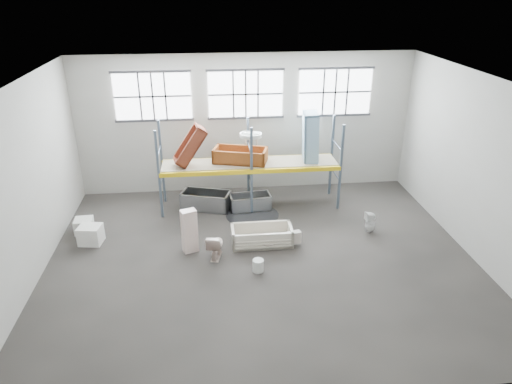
{
  "coord_description": "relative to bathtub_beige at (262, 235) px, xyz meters",
  "views": [
    {
      "loc": [
        -1.35,
        -11.2,
        7.25
      ],
      "look_at": [
        0.0,
        1.5,
        1.4
      ],
      "focal_mm": 32.63,
      "sensor_mm": 36.0,
      "label": 1
    }
  ],
  "objects": [
    {
      "name": "window_left",
      "position": [
        -3.3,
        4.11,
        3.33
      ],
      "size": [
        2.6,
        0.04,
        1.6
      ],
      "primitive_type": "cube",
      "color": "white",
      "rests_on": "wall_back"
    },
    {
      "name": "wet_patch",
      "position": [
        -0.1,
        1.87,
        -0.27
      ],
      "size": [
        1.8,
        1.8,
        0.0
      ],
      "primitive_type": "cylinder",
      "color": "black",
      "rests_on": "floor"
    },
    {
      "name": "blue_tub_upright",
      "position": [
        1.96,
        2.7,
        2.13
      ],
      "size": [
        0.63,
        0.86,
        1.74
      ],
      "primitive_type": null,
      "rotation": [
        0.0,
        1.54,
        -0.1
      ],
      "color": "#80A9C6",
      "rests_on": "shelf_deck"
    },
    {
      "name": "steel_tub_right",
      "position": [
        -0.12,
        2.37,
        -0.01
      ],
      "size": [
        1.45,
        0.78,
        0.51
      ],
      "primitive_type": null,
      "rotation": [
        0.0,
        0.0,
        0.1
      ],
      "color": "#B9BCC0",
      "rests_on": "floor"
    },
    {
      "name": "rust_tub_tilted",
      "position": [
        -2.07,
        2.6,
        2.03
      ],
      "size": [
        1.24,
        0.85,
        1.39
      ],
      "primitive_type": null,
      "rotation": [
        0.0,
        -0.96,
        0.17
      ],
      "color": "maroon",
      "rests_on": "shelf_deck"
    },
    {
      "name": "floor",
      "position": [
        -0.1,
        -0.83,
        -0.32
      ],
      "size": [
        12.0,
        10.0,
        0.1
      ],
      "primitive_type": "cube",
      "color": "#49433F",
      "rests_on": "ground"
    },
    {
      "name": "toilet_beige",
      "position": [
        -1.39,
        -0.61,
        0.11
      ],
      "size": [
        0.59,
        0.82,
        0.75
      ],
      "primitive_type": "imported",
      "rotation": [
        0.0,
        0.0,
        2.9
      ],
      "color": "beige",
      "rests_on": "floor"
    },
    {
      "name": "shelf_deck",
      "position": [
        -0.1,
        2.67,
        1.31
      ],
      "size": [
        5.9,
        1.1,
        0.03
      ],
      "primitive_type": "cube",
      "color": "gray",
      "rests_on": "floor"
    },
    {
      "name": "rack_upright_ma",
      "position": [
        -0.1,
        2.07,
        1.23
      ],
      "size": [
        0.08,
        0.08,
        3.0
      ],
      "primitive_type": "cube",
      "color": "slate",
      "rests_on": "floor"
    },
    {
      "name": "rack_upright_ra",
      "position": [
        2.9,
        2.07,
        1.23
      ],
      "size": [
        0.08,
        0.08,
        3.0
      ],
      "primitive_type": "cube",
      "color": "slate",
      "rests_on": "floor"
    },
    {
      "name": "rack_beam_back",
      "position": [
        -0.1,
        3.27,
        1.23
      ],
      "size": [
        6.0,
        0.1,
        0.14
      ],
      "primitive_type": "cube",
      "color": "yellow",
      "rests_on": "floor"
    },
    {
      "name": "window_right",
      "position": [
        3.1,
        4.11,
        3.33
      ],
      "size": [
        2.6,
        0.04,
        1.6
      ],
      "primitive_type": "cube",
      "color": "white",
      "rests_on": "wall_back"
    },
    {
      "name": "wall_back",
      "position": [
        -0.1,
        4.22,
        2.23
      ],
      "size": [
        12.0,
        0.1,
        5.0
      ],
      "primitive_type": "cube",
      "color": "#A7A399",
      "rests_on": "ground"
    },
    {
      "name": "cistern_tall",
      "position": [
        -2.12,
        -0.2,
        0.39
      ],
      "size": [
        0.5,
        0.41,
        1.32
      ],
      "primitive_type": "cube",
      "rotation": [
        0.0,
        0.0,
        0.35
      ],
      "color": "beige",
      "rests_on": "floor"
    },
    {
      "name": "bucket",
      "position": [
        -0.27,
        -1.45,
        -0.09
      ],
      "size": [
        0.36,
        0.36,
        0.35
      ],
      "primitive_type": "cylinder",
      "rotation": [
        0.0,
        0.0,
        0.22
      ],
      "color": "silver",
      "rests_on": "floor"
    },
    {
      "name": "rack_beam_front",
      "position": [
        -0.1,
        2.07,
        1.23
      ],
      "size": [
        6.0,
        0.1,
        0.14
      ],
      "primitive_type": "cube",
      "color": "yellow",
      "rests_on": "floor"
    },
    {
      "name": "rack_upright_rb",
      "position": [
        2.9,
        3.27,
        1.23
      ],
      "size": [
        0.08,
        0.08,
        3.0
      ],
      "primitive_type": "cube",
      "color": "slate",
      "rests_on": "floor"
    },
    {
      "name": "wall_left",
      "position": [
        -6.15,
        -0.83,
        2.23
      ],
      "size": [
        0.1,
        10.0,
        5.0
      ],
      "primitive_type": "cube",
      "color": "#B7B4AA",
      "rests_on": "ground"
    },
    {
      "name": "ceiling",
      "position": [
        -0.1,
        -0.83,
        4.78
      ],
      "size": [
        12.0,
        10.0,
        0.1
      ],
      "primitive_type": "cube",
      "color": "silver",
      "rests_on": "ground"
    },
    {
      "name": "sink_in_tub",
      "position": [
        0.15,
        -0.3,
        -0.11
      ],
      "size": [
        0.61,
        0.61,
        0.16
      ],
      "primitive_type": "imported",
      "rotation": [
        0.0,
        0.0,
        -0.4
      ],
      "color": "beige",
      "rests_on": "bathtub_beige"
    },
    {
      "name": "rack_upright_mb",
      "position": [
        -0.1,
        3.27,
        1.23
      ],
      "size": [
        0.08,
        0.08,
        3.0
      ],
      "primitive_type": "cube",
      "color": "slate",
      "rests_on": "floor"
    },
    {
      "name": "sink_on_shelf",
      "position": [
        -0.09,
        2.44,
        1.83
      ],
      "size": [
        0.82,
        0.68,
        0.65
      ],
      "primitive_type": "imported",
      "rotation": [
        0.0,
        0.0,
        -0.17
      ],
      "color": "white",
      "rests_on": "rust_tub_flat"
    },
    {
      "name": "window_mid",
      "position": [
        -0.1,
        4.11,
        3.33
      ],
      "size": [
        2.6,
        0.04,
        1.6
      ],
      "primitive_type": "cube",
      "color": "white",
      "rests_on": "wall_back"
    },
    {
      "name": "cistern_spare",
      "position": [
        0.94,
        -0.23,
        0.01
      ],
      "size": [
        0.43,
        0.27,
        0.37
      ],
      "primitive_type": "cube",
      "rotation": [
        0.0,
        0.0,
        0.23
      ],
      "color": "beige",
      "rests_on": "bathtub_beige"
    },
    {
      "name": "rack_upright_lb",
      "position": [
        -3.1,
        3.27,
        1.23
      ],
      "size": [
        0.08,
        0.08,
        3.0
      ],
      "primitive_type": "cube",
      "color": "slate",
      "rests_on": "floor"
    },
    {
      "name": "wall_right",
      "position": [
        5.95,
        -0.83,
        2.23
      ],
      "size": [
        0.1,
        10.0,
        5.0
      ],
      "primitive_type": "cube",
      "color": "#B7B4AA",
      "rests_on": "ground"
    },
    {
      "name": "carton_near",
      "position": [
        -5.11,
        0.57,
        0.01
      ],
      "size": [
        0.73,
        0.66,
        0.56
      ],
      "primitive_type": "cube",
      "rotation": [
        0.0,
        0.0,
        -0.16
      ],
      "color": "white",
      "rests_on": "floor"
    },
    {
      "name": "bathtub_beige",
      "position": [
        0.0,
        0.0,
        0.0
      ],
      "size": [
        1.82,
        0.86,
        0.53
      ],
      "primitive_type": null,
      "rotation": [
        0.0,
        0.0,
        0.0
      ],
      "color": "beige",
      "rests_on": "floor"
    },
    {
      "name": "wall_front",
      "position": [
        -0.1,
        -5.88,
        2.23
      ],
      "size": [
        12.0,
        0.1,
        5.0
      ],
      "primitive_type": "cube",
      "color": "#A29F96",
      "rests_on": "ground"
    },
    {
      "name": "rust_tub_flat",
      "position": [
        -0.41,
        2.77,
        1.55
      ],
      "size": [
        1.94,
        1.29,
        0.5
      ],
      "primitive_type": null,
      "rotation": [
        0.0,
        0.0,
        -0.28
      ],
      "color": "#9B4A17",
      "rests_on": "shelf_deck"
    },
    {
      "name": "steel_tub_left",
      "position": [
        -1.64,
        2.56,
        0.04
      ],
      "size": [
        1.8,
        1.22,
        0.6
      ],
      "primitive_type": null,
      "rotation": [
        0.0,
        0.0,
        -0.3
      ],
      "color": "#9DA1A5",
      "rests_on": "floor"
    },
    {
      "name": "carton_far",
      "position": [
        -5.47,
        1.28,
        -0.04
      ],
      "size": [
        0.57,
        0.57,
        0.45
      ],
      "primitive_type": "cube",
      "rotation": [
        0.0,
        0.0,
        0.06
      ],
      "color": "white",
      "rests_on": "floor"
    },
    {
      "name": "rack_upright_la",
      "position": [
        -3.1,
        2.07,
        1.23
      ],
      "size": [
        0.08,
        0.08,
        3.0
      ],
      "primitive_type": "cube",
      "color": "slate",
      "rests_on": "floor"
    },
    {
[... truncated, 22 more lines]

